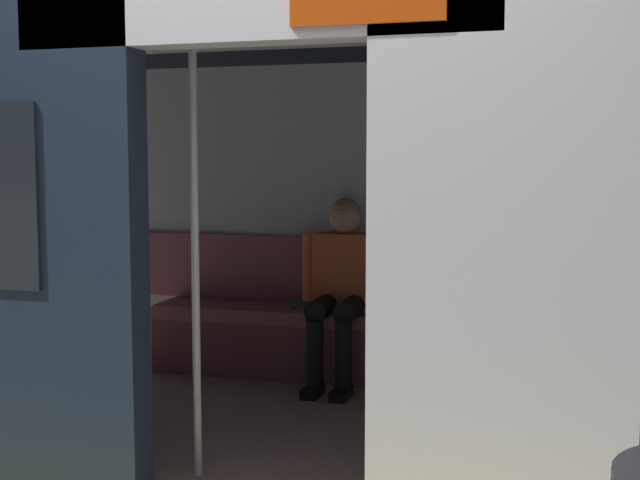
{
  "coord_description": "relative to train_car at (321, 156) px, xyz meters",
  "views": [
    {
      "loc": [
        -1.16,
        3.04,
        1.44
      ],
      "look_at": [
        0.08,
        -1.23,
        1.01
      ],
      "focal_mm": 47.63,
      "sensor_mm": 36.0,
      "label": 1
    }
  ],
  "objects": [
    {
      "name": "train_car",
      "position": [
        0.0,
        0.0,
        0.0
      ],
      "size": [
        6.4,
        2.69,
        2.18
      ],
      "color": "silver",
      "rests_on": "ground_plane"
    },
    {
      "name": "bench_seat",
      "position": [
        -0.06,
        -1.0,
        -1.1
      ],
      "size": [
        2.96,
        0.44,
        0.46
      ],
      "color": "#935156",
      "rests_on": "ground_plane"
    },
    {
      "name": "person_seated",
      "position": [
        0.14,
        -0.95,
        -0.77
      ],
      "size": [
        0.55,
        0.67,
        1.19
      ],
      "color": "#CC5933",
      "rests_on": "ground_plane"
    },
    {
      "name": "handbag",
      "position": [
        -0.23,
        -1.06,
        -0.9
      ],
      "size": [
        0.26,
        0.15,
        0.17
      ],
      "color": "#262D4C",
      "rests_on": "bench_seat"
    },
    {
      "name": "book",
      "position": [
        0.44,
        -1.08,
        -0.98
      ],
      "size": [
        0.21,
        0.26,
        0.03
      ],
      "primitive_type": "cube",
      "rotation": [
        0.0,
        0.0,
        0.34
      ],
      "color": "#33723F",
      "rests_on": "bench_seat"
    },
    {
      "name": "grab_pole_door",
      "position": [
        0.35,
        0.78,
        -0.43
      ],
      "size": [
        0.04,
        0.04,
        2.04
      ],
      "primitive_type": "cylinder",
      "color": "silver",
      "rests_on": "ground_plane"
    },
    {
      "name": "grab_pole_far",
      "position": [
        -0.47,
        0.78,
        -0.43
      ],
      "size": [
        0.04,
        0.04,
        2.04
      ],
      "primitive_type": "cylinder",
      "color": "silver",
      "rests_on": "ground_plane"
    }
  ]
}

